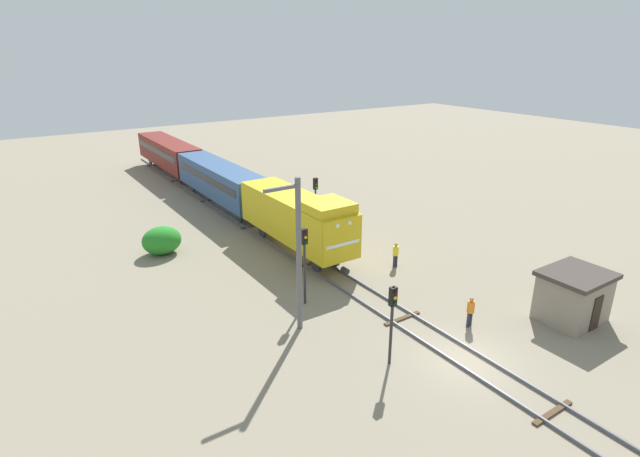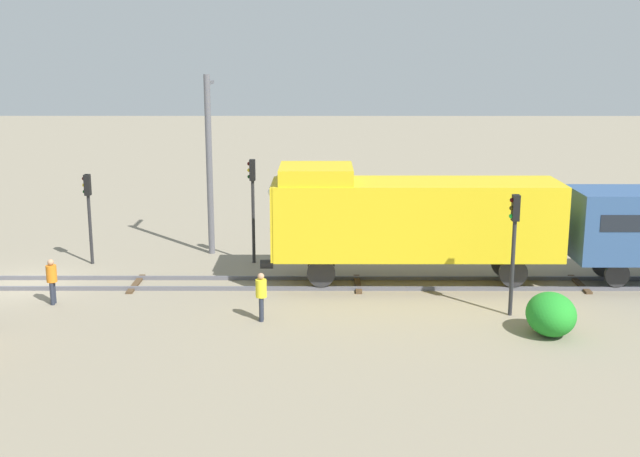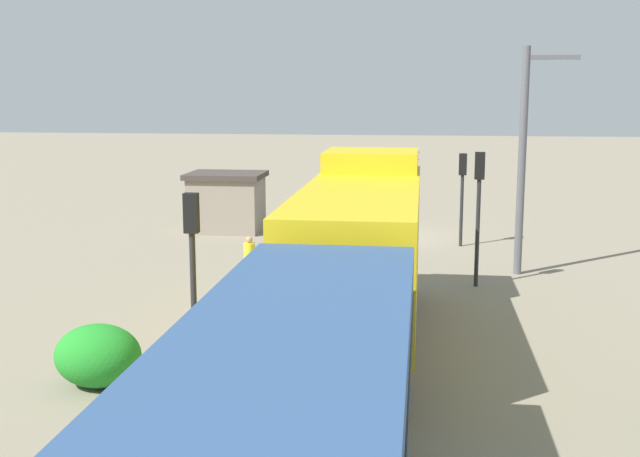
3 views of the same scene
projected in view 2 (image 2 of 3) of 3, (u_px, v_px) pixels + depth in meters
ground_plane at (25, 285)px, 31.73m from camera, size 158.22×158.22×0.00m
railway_track at (25, 283)px, 31.71m from camera, size 2.40×105.48×0.16m
locomotive at (410, 217)px, 31.08m from camera, size 2.90×11.60×4.60m
traffic_signal_near at (88, 202)px, 34.24m from camera, size 0.32×0.34×3.92m
traffic_signal_mid at (253, 192)px, 34.33m from camera, size 0.32×0.34×4.53m
traffic_signal_far at (514, 233)px, 27.52m from camera, size 0.32×0.34×4.30m
worker_near_track at (52, 278)px, 29.16m from camera, size 0.38×0.38×1.70m
worker_by_signal at (261, 293)px, 27.39m from camera, size 0.38×0.38×1.70m
catenary_mast at (209, 160)px, 35.70m from camera, size 1.94×0.28×8.04m
bush_near at (500, 219)px, 39.18m from camera, size 2.71×2.22×1.97m
bush_mid at (551, 314)px, 26.08m from camera, size 1.95×1.60×1.42m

